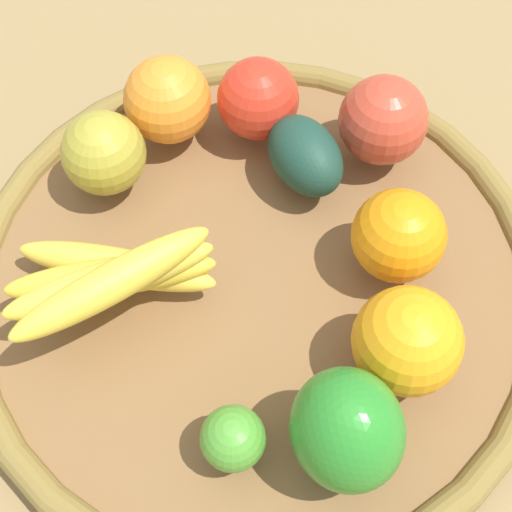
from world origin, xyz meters
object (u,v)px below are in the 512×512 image
at_px(banana_bunch, 113,276).
at_px(orange_0, 167,100).
at_px(orange_2, 407,341).
at_px(avocado, 305,156).
at_px(apple_1, 383,120).
at_px(lime_0, 233,438).
at_px(apple_0, 104,153).
at_px(bell_pepper, 347,430).
at_px(orange_1, 399,236).
at_px(apple_2, 258,99).

relative_size(banana_bunch, orange_0, 2.14).
xyz_separation_m(orange_2, avocado, (-0.14, 0.12, -0.01)).
bearing_deg(banana_bunch, orange_0, 107.34).
relative_size(apple_1, orange_0, 1.01).
bearing_deg(lime_0, apple_0, 142.52).
relative_size(bell_pepper, apple_0, 1.31).
xyz_separation_m(orange_2, orange_0, (-0.26, 0.12, -0.00)).
xyz_separation_m(bell_pepper, orange_0, (-0.25, 0.20, -0.01)).
bearing_deg(apple_0, orange_2, -8.98).
bearing_deg(bell_pepper, apple_1, 148.49).
distance_m(orange_1, orange_0, 0.23).
bearing_deg(apple_0, apple_2, 52.32).
bearing_deg(bell_pepper, orange_2, 123.09).
relative_size(lime_0, apple_2, 0.63).
height_order(bell_pepper, apple_0, bell_pepper).
bearing_deg(orange_2, apple_2, 141.77).
height_order(avocado, orange_0, orange_0).
bearing_deg(avocado, apple_0, -151.37).
xyz_separation_m(bell_pepper, banana_bunch, (-0.20, 0.03, -0.01)).
bearing_deg(apple_0, avocado, 28.63).
relative_size(bell_pepper, apple_2, 1.29).
xyz_separation_m(apple_1, orange_0, (-0.17, -0.06, -0.00)).
bearing_deg(banana_bunch, apple_0, 126.67).
relative_size(lime_0, orange_1, 0.62).
bearing_deg(bell_pepper, orange_0, -176.51).
bearing_deg(apple_0, orange_1, 8.29).
xyz_separation_m(lime_0, orange_1, (0.04, 0.19, 0.01)).
xyz_separation_m(avocado, apple_2, (-0.06, 0.03, 0.01)).
relative_size(orange_1, apple_0, 1.04).
height_order(orange_2, orange_1, orange_2).
xyz_separation_m(bell_pepper, lime_0, (-0.07, -0.03, -0.02)).
distance_m(orange_0, apple_0, 0.07).
xyz_separation_m(lime_0, orange_0, (-0.19, 0.23, 0.02)).
xyz_separation_m(orange_1, apple_2, (-0.16, 0.07, -0.00)).
xyz_separation_m(avocado, apple_0, (-0.15, -0.08, 0.01)).
relative_size(bell_pepper, lime_0, 2.04).
xyz_separation_m(apple_2, apple_0, (-0.09, -0.11, -0.00)).
xyz_separation_m(orange_2, orange_1, (-0.04, 0.08, -0.00)).
bearing_deg(bell_pepper, apple_2, 169.62).
xyz_separation_m(orange_0, apple_2, (0.07, 0.04, -0.00)).
height_order(apple_1, lime_0, apple_1).
bearing_deg(banana_bunch, apple_2, 85.60).
xyz_separation_m(apple_1, lime_0, (0.01, -0.29, -0.02)).
bearing_deg(orange_2, avocado, 137.85).
height_order(bell_pepper, banana_bunch, bell_pepper).
xyz_separation_m(bell_pepper, avocado, (-0.13, 0.20, -0.02)).
relative_size(orange_0, apple_2, 1.06).
relative_size(apple_2, apple_0, 1.01).
height_order(apple_1, apple_2, apple_1).
relative_size(orange_2, avocado, 0.97).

